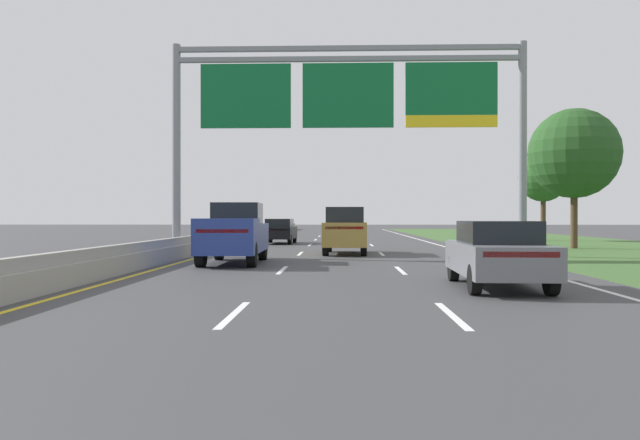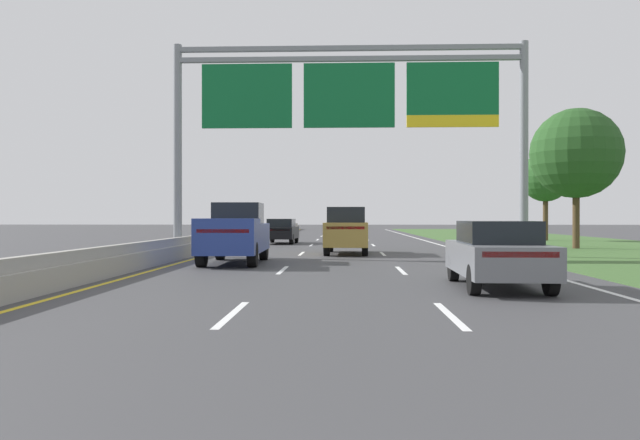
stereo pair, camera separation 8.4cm
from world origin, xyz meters
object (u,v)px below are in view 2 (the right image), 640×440
Objects in this scene: overhead_sign_gantry at (349,105)px; car_grey_right_lane_sedan at (497,253)px; pickup_truck_blue at (235,233)px; roadside_tree_far at (546,178)px; roadside_tree_mid at (576,154)px; car_black_left_lane_sedan at (282,231)px; car_gold_centre_lane_suv at (347,230)px.

overhead_sign_gantry is 13.44m from car_grey_right_lane_sedan.
overhead_sign_gantry is 2.76× the size of pickup_truck_blue.
overhead_sign_gantry is at bearing -127.22° from roadside_tree_far.
roadside_tree_mid is at bearing -23.19° from car_grey_right_lane_sedan.
roadside_tree_mid is (8.69, 18.76, 4.21)m from car_grey_right_lane_sedan.
pickup_truck_blue reaches higher than car_grey_right_lane_sedan.
roadside_tree_far reaches higher than car_black_left_lane_sedan.
roadside_tree_far is at bearing -40.36° from pickup_truck_blue.
roadside_tree_mid is 11.79m from roadside_tree_far.
roadside_tree_far is (18.31, 5.41, 3.68)m from car_black_left_lane_sedan.
car_gold_centre_lane_suv is 1.07× the size of car_grey_right_lane_sedan.
car_gold_centre_lane_suv is 0.76× the size of roadside_tree_far.
overhead_sign_gantry reaches higher than pickup_truck_blue.
pickup_truck_blue is at bearing -145.75° from roadside_tree_mid.
roadside_tree_mid is at bearing -100.23° from roadside_tree_far.
roadside_tree_far is (10.78, 30.36, 3.68)m from car_grey_right_lane_sedan.
car_black_left_lane_sedan is 19.45m from roadside_tree_far.
overhead_sign_gantry is at bearing -175.67° from car_gold_centre_lane_suv.
car_black_left_lane_sedan is at bearing 21.55° from car_gold_centre_lane_suv.
car_black_left_lane_sedan is at bearing 107.50° from overhead_sign_gantry.
car_grey_right_lane_sedan is at bearing -114.84° from roadside_tree_mid.
roadside_tree_far is at bearing -38.81° from car_gold_centre_lane_suv.
car_gold_centre_lane_suv is at bearing 92.66° from overhead_sign_gantry.
car_black_left_lane_sedan is at bearing -1.38° from pickup_truck_blue.
pickup_truck_blue reaches higher than car_gold_centre_lane_suv.
overhead_sign_gantry reaches higher than car_black_left_lane_sedan.
overhead_sign_gantry is at bearing -160.86° from car_black_left_lane_sedan.
pickup_truck_blue is at bearing -178.33° from car_black_left_lane_sedan.
overhead_sign_gantry is 2.03× the size of roadside_tree_mid.
roadside_tree_far is (2.09, 11.60, -0.53)m from roadside_tree_mid.
pickup_truck_blue is 10.79m from car_grey_right_lane_sedan.
car_gold_centre_lane_suv reaches higher than car_black_left_lane_sedan.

